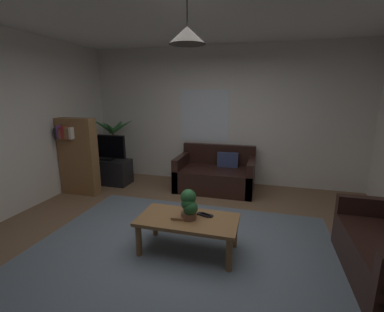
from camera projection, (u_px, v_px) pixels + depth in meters
floor at (186, 244)px, 3.34m from camera, size 5.50×5.06×0.02m
rug at (181, 252)px, 3.15m from camera, size 3.58×2.78×0.01m
wall_back at (222, 116)px, 5.43m from camera, size 5.62×0.06×2.74m
window_pane at (204, 116)px, 5.49m from camera, size 1.01×0.01×1.06m
couch_under_window at (216, 175)px, 5.18m from camera, size 1.46×0.89×0.82m
coffee_table at (188, 223)px, 3.10m from camera, size 1.15×0.59×0.42m
book_on_table_0 at (178, 218)px, 3.07m from camera, size 0.16×0.12×0.03m
remote_on_table_0 at (206, 215)px, 3.14m from camera, size 0.17×0.10×0.02m
remote_on_table_1 at (204, 215)px, 3.14m from camera, size 0.17×0.10×0.02m
potted_plant_on_table at (189, 204)px, 3.04m from camera, size 0.21×0.21×0.34m
tv_stand at (109, 171)px, 5.53m from camera, size 0.90×0.44×0.50m
tv at (106, 147)px, 5.39m from camera, size 0.83×0.16×0.52m
potted_palm_corner at (114, 151)px, 5.94m from camera, size 0.94×0.79×1.38m
bookshelf_corner at (78, 156)px, 4.86m from camera, size 0.70×0.31×1.40m
pendant_lamp at (187, 35)px, 2.64m from camera, size 0.37×0.37×0.45m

